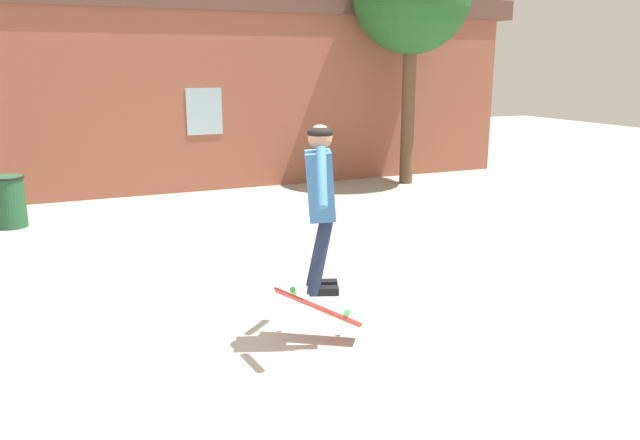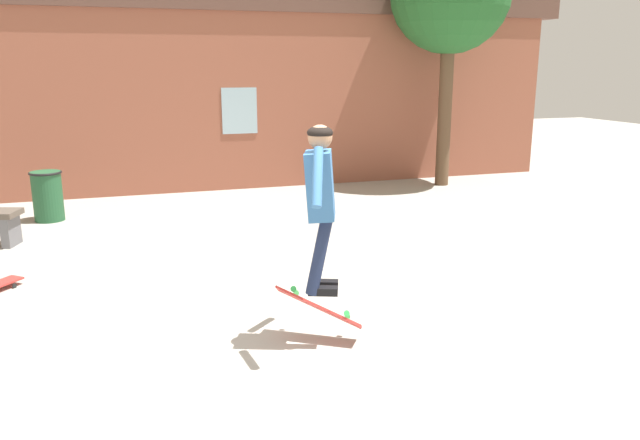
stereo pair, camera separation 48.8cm
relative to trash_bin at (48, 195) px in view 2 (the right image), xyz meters
The scene contains 5 objects.
ground_plane 6.33m from the trash_bin, 67.38° to the right, with size 40.00×40.00×0.00m, color #A39E93.
building_backdrop 3.45m from the trash_bin, 37.14° to the left, with size 16.71×0.52×4.84m.
trash_bin is the anchor object (origin of this frame).
skater 6.44m from the trash_bin, 64.22° to the right, with size 0.47×1.07×1.48m.
skateboard_flipping 6.30m from the trash_bin, 63.77° to the right, with size 0.75×0.64×0.42m.
Camera 2 is at (-1.28, -4.90, 2.47)m, focal length 35.00 mm.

